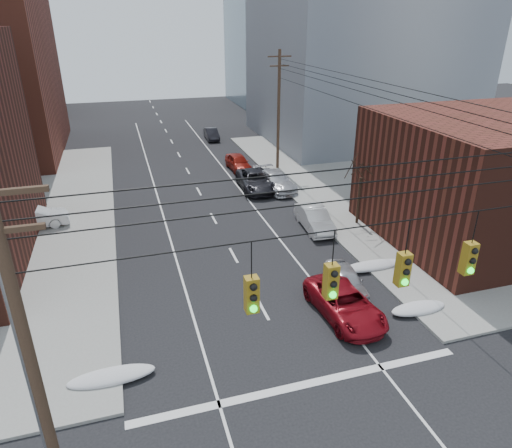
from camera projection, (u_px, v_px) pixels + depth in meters
sidewalk_ne at (485, 173)px, 43.35m from camera, size 40.00×40.00×0.15m
building_office at (363, 28)px, 51.72m from camera, size 22.00×20.00×25.00m
building_glass at (295, 35)px, 75.54m from camera, size 20.00×18.00×22.00m
building_storefront at (507, 177)px, 29.76m from camera, size 16.00×12.00×8.00m
utility_pole_left at (35, 378)px, 10.69m from camera, size 2.20×0.28×11.00m
utility_pole_far at (279, 109)px, 42.21m from camera, size 2.20×0.28×11.00m
traffic_signals at (368, 273)px, 12.36m from camera, size 17.00×0.42×2.02m
street_light at (13, 320)px, 13.14m from camera, size 0.44×0.44×9.32m
bare_tree at (359, 194)px, 31.71m from camera, size 2.09×2.20×4.93m
snow_nw at (112, 376)px, 18.51m from camera, size 3.50×1.08×0.42m
snow_ne at (418, 308)px, 22.85m from camera, size 3.00×1.08×0.42m
snow_east_far at (372, 266)px, 26.78m from camera, size 4.00×1.08×0.42m
red_pickup at (345, 303)px, 22.36m from camera, size 2.69×5.32×1.44m
parked_car_a at (346, 280)px, 24.47m from camera, size 1.95×3.98×1.31m
parked_car_b at (315, 219)px, 31.70m from camera, size 1.92×4.69×1.51m
parked_car_c at (256, 181)px, 39.03m from camera, size 2.98×5.85×1.58m
parked_car_d at (275, 181)px, 38.99m from camera, size 2.85×5.56×1.54m
parked_car_e at (238, 162)px, 44.17m from camera, size 1.95×4.44×1.49m
parked_car_f at (211, 134)px, 55.23m from camera, size 1.55×4.10×1.33m
lot_car_a at (34, 218)px, 31.50m from camera, size 4.63×2.05×1.48m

